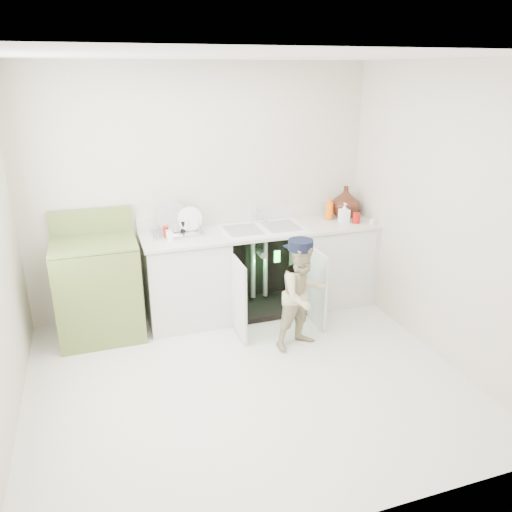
{
  "coord_description": "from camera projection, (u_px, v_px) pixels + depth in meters",
  "views": [
    {
      "loc": [
        -1.04,
        -3.36,
        2.42
      ],
      "look_at": [
        0.31,
        0.7,
        0.81
      ],
      "focal_mm": 35.0,
      "sensor_mm": 36.0,
      "label": 1
    }
  ],
  "objects": [
    {
      "name": "avocado_stove",
      "position": [
        98.0,
        288.0,
        4.69
      ],
      "size": [
        0.76,
        0.65,
        1.18
      ],
      "color": "olive",
      "rests_on": "ground"
    },
    {
      "name": "counter_run",
      "position": [
        265.0,
        267.0,
        5.22
      ],
      "size": [
        2.44,
        1.02,
        1.23
      ],
      "color": "silver",
      "rests_on": "ground"
    },
    {
      "name": "ground",
      "position": [
        247.0,
        380.0,
        4.14
      ],
      "size": [
        3.5,
        3.5,
        0.0
      ],
      "primitive_type": "plane",
      "color": "beige",
      "rests_on": "ground"
    },
    {
      "name": "repair_worker",
      "position": [
        303.0,
        294.0,
        4.48
      ],
      "size": [
        0.58,
        0.74,
        1.03
      ],
      "rotation": [
        0.0,
        0.0,
        0.27
      ],
      "color": "beige",
      "rests_on": "ground"
    },
    {
      "name": "room_shell",
      "position": [
        246.0,
        237.0,
        3.7
      ],
      "size": [
        6.0,
        5.5,
        1.26
      ],
      "color": "beige",
      "rests_on": "ground"
    }
  ]
}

